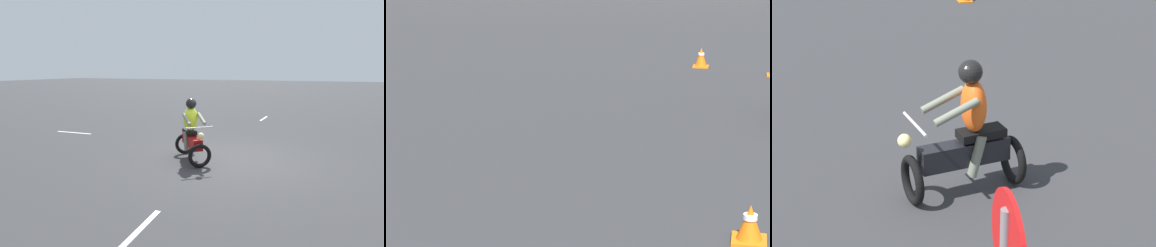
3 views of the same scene
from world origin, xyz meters
TOP-DOWN VIEW (x-y plane):
  - traffic_cone_mid_left at (4.20, 13.21)m, footprint 0.32×0.32m
  - traffic_cone_far_right at (5.32, 4.30)m, footprint 0.32×0.32m

SIDE VIEW (x-z plane):
  - traffic_cone_far_right at x=5.32m, z-range -0.01..0.35m
  - traffic_cone_mid_left at x=4.20m, z-range -0.01..0.40m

